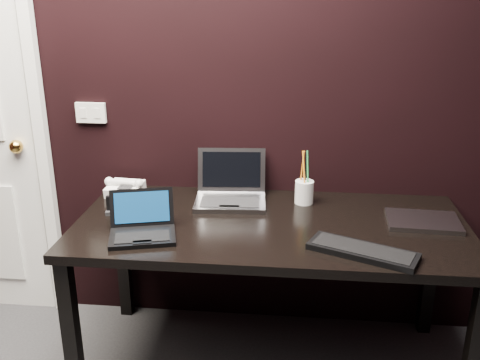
# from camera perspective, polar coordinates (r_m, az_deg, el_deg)

# --- Properties ---
(wall_back) EXTENTS (4.00, 0.00, 4.00)m
(wall_back) POSITION_cam_1_polar(r_m,az_deg,el_deg) (2.59, -2.77, 10.83)
(wall_back) COLOR black
(wall_back) RESTS_ON ground
(wall_switch) EXTENTS (0.15, 0.02, 0.10)m
(wall_switch) POSITION_cam_1_polar(r_m,az_deg,el_deg) (2.77, -15.62, 6.93)
(wall_switch) COLOR silver
(wall_switch) RESTS_ON wall_back
(desk) EXTENTS (1.70, 0.80, 0.74)m
(desk) POSITION_cam_1_polar(r_m,az_deg,el_deg) (2.37, 3.27, -6.24)
(desk) COLOR black
(desk) RESTS_ON ground
(netbook) EXTENTS (0.31, 0.29, 0.17)m
(netbook) POSITION_cam_1_polar(r_m,az_deg,el_deg) (2.23, -10.38, -5.05)
(netbook) COLOR black
(netbook) RESTS_ON desk
(silver_laptop) EXTENTS (0.35, 0.32, 0.23)m
(silver_laptop) POSITION_cam_1_polar(r_m,az_deg,el_deg) (2.54, -1.02, -1.38)
(silver_laptop) COLOR gray
(silver_laptop) RESTS_ON desk
(ext_keyboard) EXTENTS (0.43, 0.29, 0.03)m
(ext_keyboard) POSITION_cam_1_polar(r_m,az_deg,el_deg) (2.11, 12.95, -7.39)
(ext_keyboard) COLOR black
(ext_keyboard) RESTS_ON desk
(closed_laptop) EXTENTS (0.32, 0.24, 0.02)m
(closed_laptop) POSITION_cam_1_polar(r_m,az_deg,el_deg) (2.45, 18.94, -4.18)
(closed_laptop) COLOR #9F9FA4
(closed_laptop) RESTS_ON desk
(desk_phone) EXTENTS (0.20, 0.17, 0.10)m
(desk_phone) POSITION_cam_1_polar(r_m,az_deg,el_deg) (2.68, -12.17, -0.86)
(desk_phone) COLOR white
(desk_phone) RESTS_ON desk
(mobile_phone) EXTENTS (0.05, 0.05, 0.08)m
(mobile_phone) POSITION_cam_1_polar(r_m,az_deg,el_deg) (2.48, -13.58, -2.85)
(mobile_phone) COLOR black
(mobile_phone) RESTS_ON desk
(pen_cup) EXTENTS (0.09, 0.09, 0.26)m
(pen_cup) POSITION_cam_1_polar(r_m,az_deg,el_deg) (2.54, 6.87, -1.17)
(pen_cup) COLOR silver
(pen_cup) RESTS_ON desk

